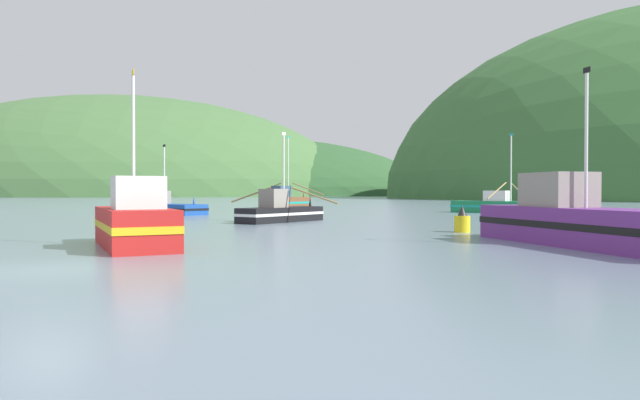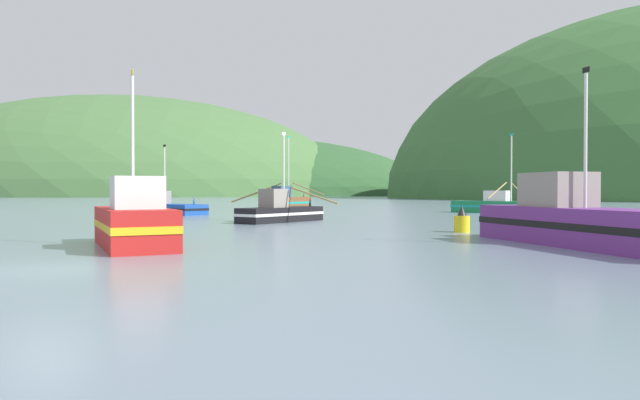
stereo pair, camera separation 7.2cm
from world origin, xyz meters
name	(u,v)px [view 2 (the right image)]	position (x,y,z in m)	size (l,w,h in m)	color
ground_plane	(47,270)	(0.00, 0.00, 0.00)	(600.00, 600.00, 0.00)	slate
hill_mid_right	(119,195)	(-125.69, 212.36, 0.00)	(203.49, 162.79, 82.92)	#47703D
hill_far_left	(251,195)	(-72.94, 234.11, 0.00)	(160.13, 128.10, 50.44)	#2D562D
fishing_boat_blue	(162,207)	(-14.20, 34.06, 0.62)	(9.90, 6.98, 6.16)	#19479E
fishing_boat_purple	(583,222)	(15.24, 9.61, 0.92)	(7.08, 10.60, 6.61)	#6B2D84
fishing_boat_red	(134,223)	(-0.97, 6.08, 0.89)	(5.73, 6.52, 6.56)	red
fishing_boat_green	(507,206)	(16.18, 41.82, 0.70)	(10.41, 12.86, 7.31)	#197A47
fishing_boat_brown	(286,201)	(-6.28, 47.34, 0.90)	(9.20, 6.39, 8.06)	brown
fishing_boat_black	(280,212)	(-0.28, 23.50, 0.66)	(8.42, 7.10, 5.97)	black
channel_buoy	(462,222)	(11.14, 16.24, 0.53)	(0.78, 0.78, 1.32)	yellow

